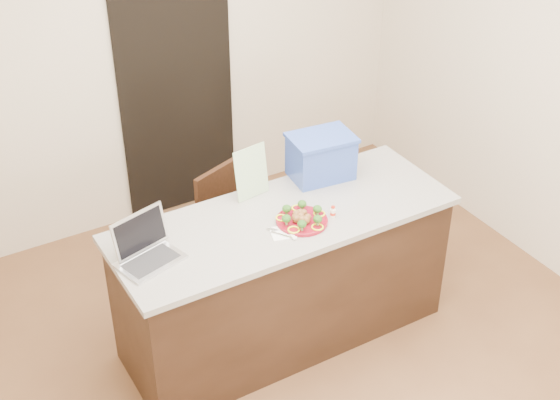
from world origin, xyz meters
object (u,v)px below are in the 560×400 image
plate (302,221)px  napkin (283,233)px  yogurt_bottle (333,212)px  blue_box (321,156)px  laptop (145,247)px  chair (224,223)px  island (283,277)px

plate → napkin: bearing=-166.1°
napkin → yogurt_bottle: (0.34, -0.00, 0.03)m
plate → blue_box: (0.37, 0.38, 0.13)m
laptop → chair: 1.12m
yogurt_bottle → chair: yogurt_bottle is taller
island → chair: 0.67m
napkin → yogurt_bottle: 0.34m
island → yogurt_bottle: 0.57m
plate → island: bearing=118.0°
island → yogurt_bottle: yogurt_bottle is taller
island → yogurt_bottle: size_ratio=29.11×
island → blue_box: blue_box is taller
island → laptop: 0.99m
napkin → chair: (0.03, 0.82, -0.43)m
island → yogurt_bottle: (0.24, -0.15, 0.49)m
yogurt_bottle → laptop: bearing=170.0°
laptop → yogurt_bottle: bearing=-25.6°
yogurt_bottle → blue_box: blue_box is taller
island → napkin: bearing=-122.3°
laptop → blue_box: (1.27, 0.23, 0.08)m
plate → yogurt_bottle: (0.19, -0.04, 0.02)m
laptop → blue_box: 1.29m
plate → yogurt_bottle: yogurt_bottle is taller
yogurt_bottle → laptop: size_ratio=0.18×
yogurt_bottle → chair: 0.99m
napkin → blue_box: bearing=38.4°
plate → chair: 0.90m
napkin → blue_box: 0.68m
plate → blue_box: bearing=45.3°
chair → plate: bearing=-101.4°
yogurt_bottle → laptop: (-1.09, 0.19, 0.04)m
blue_box → napkin: bearing=-135.3°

